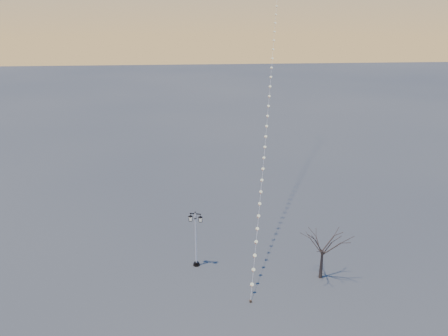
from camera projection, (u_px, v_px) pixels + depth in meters
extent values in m
plane|color=#414241|center=(220.00, 289.00, 34.13)|extent=(300.00, 300.00, 0.00)
cylinder|color=black|center=(196.00, 264.00, 37.32)|extent=(0.53, 0.53, 0.15)
cylinder|color=black|center=(196.00, 263.00, 37.27)|extent=(0.38, 0.38, 0.13)
cylinder|color=white|center=(196.00, 238.00, 36.51)|extent=(0.12, 0.12, 4.49)
cylinder|color=black|center=(195.00, 218.00, 35.95)|extent=(0.19, 0.19, 0.06)
cube|color=black|center=(195.00, 214.00, 35.82)|extent=(0.89, 0.31, 0.06)
sphere|color=black|center=(195.00, 212.00, 35.79)|extent=(0.13, 0.13, 0.13)
pyramid|color=black|center=(190.00, 215.00, 35.94)|extent=(0.42, 0.42, 0.13)
cube|color=beige|center=(191.00, 218.00, 36.04)|extent=(0.25, 0.25, 0.32)
cube|color=black|center=(191.00, 221.00, 36.10)|extent=(0.29, 0.29, 0.04)
pyramid|color=black|center=(200.00, 216.00, 35.80)|extent=(0.42, 0.42, 0.13)
cube|color=beige|center=(200.00, 219.00, 35.89)|extent=(0.25, 0.25, 0.32)
cube|color=black|center=(200.00, 221.00, 35.95)|extent=(0.29, 0.29, 0.04)
cone|color=#322721|center=(321.00, 264.00, 35.25)|extent=(0.29, 0.29, 2.42)
cylinder|color=#392A1B|center=(251.00, 301.00, 32.60)|extent=(0.18, 0.18, 0.18)
cylinder|color=black|center=(251.00, 301.00, 32.60)|extent=(0.03, 0.03, 0.22)
cone|color=orange|center=(272.00, 56.00, 47.25)|extent=(0.07, 0.07, 0.25)
cylinder|color=white|center=(251.00, 296.00, 32.46)|extent=(0.01, 0.01, 0.72)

